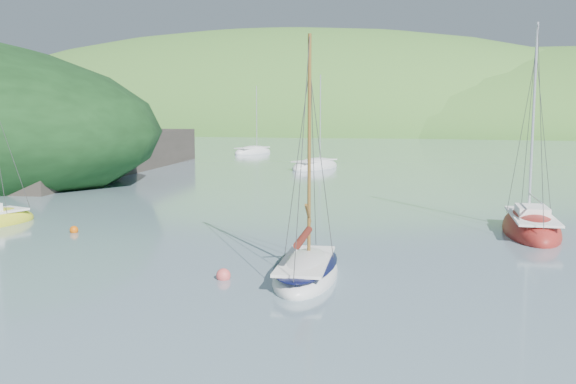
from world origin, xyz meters
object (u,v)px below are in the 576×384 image
(distant_sloop_a, at_px, (315,167))
(distant_sloop_c, at_px, (253,152))
(daysailer_white, at_px, (306,271))
(sloop_red, at_px, (531,229))

(distant_sloop_a, distance_m, distant_sloop_c, 23.45)
(distant_sloop_a, bearing_deg, daysailer_white, -56.75)
(sloop_red, distance_m, distant_sloop_c, 57.64)
(sloop_red, bearing_deg, daysailer_white, -130.71)
(daysailer_white, xyz_separation_m, distant_sloop_c, (-25.38, 58.21, -0.04))
(distant_sloop_a, xyz_separation_m, distant_sloop_c, (-14.08, 18.75, -0.00))
(daysailer_white, bearing_deg, distant_sloop_c, 104.21)
(distant_sloop_a, relative_size, distant_sloop_c, 1.02)
(sloop_red, xyz_separation_m, distant_sloop_c, (-32.82, 47.38, -0.04))
(sloop_red, relative_size, distant_sloop_c, 1.08)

